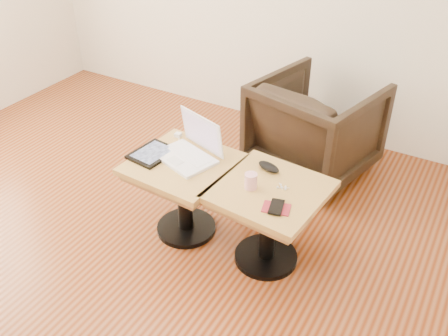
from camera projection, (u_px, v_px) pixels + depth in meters
The scene contains 11 objects.
room_shell at pixel (60, 56), 2.19m from camera, with size 4.52×4.52×2.71m.
side_table_left at pixel (184, 180), 3.05m from camera, with size 0.62×0.62×0.53m.
side_table_right at pixel (269, 207), 2.83m from camera, with size 0.64×0.64×0.53m.
laptop at pixel (190, 150), 3.00m from camera, with size 0.43×0.38×0.25m.
tablet at pixel (152, 153), 3.04m from camera, with size 0.24×0.29×0.02m.
charging_adapter at pixel (178, 135), 3.22m from camera, with size 0.04×0.04×0.02m, color white.
glasses_case at pixel (269, 167), 2.89m from camera, with size 0.15×0.06×0.05m, color black.
striped_cup at pixel (251, 181), 2.74m from camera, with size 0.07×0.07×0.09m, color #DA5578.
earbuds_tangle at pixel (282, 187), 2.76m from camera, with size 0.07×0.04×0.01m.
phone_on_sleeve at pixel (276, 208), 2.60m from camera, with size 0.16×0.14×0.02m.
armchair at pixel (315, 127), 3.67m from camera, with size 0.78×0.81×0.73m, color black.
Camera 1 is at (1.67, -1.45, 2.16)m, focal length 40.00 mm.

